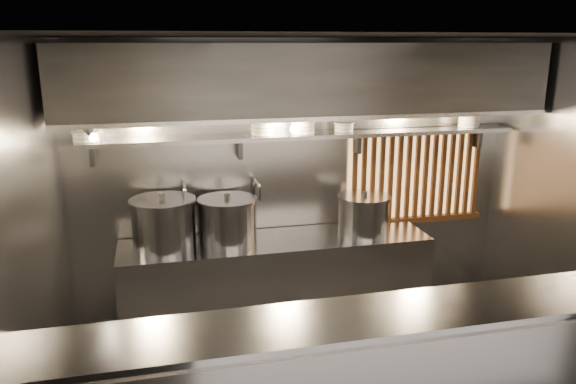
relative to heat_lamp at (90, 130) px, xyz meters
name	(u,v)px	position (x,y,z in m)	size (l,w,h in m)	color
floor	(341,383)	(1.90, -0.85, -2.07)	(4.50, 4.50, 0.00)	black
ceiling	(350,36)	(1.90, -0.85, 0.73)	(4.50, 4.50, 0.00)	black
wall_back	(297,179)	(1.90, 0.65, -0.67)	(4.50, 4.50, 0.00)	gray
wall_left	(32,248)	(-0.35, -0.85, -0.67)	(3.00, 3.00, 0.00)	gray
cooking_bench	(277,282)	(1.60, 0.28, -1.62)	(3.00, 0.70, 0.90)	#A2A2A7
bowl_shelf	(302,135)	(1.90, 0.47, -0.19)	(4.40, 0.34, 0.04)	#A2A2A7
exhaust_hood	(308,80)	(1.90, 0.25, 0.36)	(4.40, 0.81, 0.65)	#2D2D30
wood_screen	(416,175)	(3.20, 0.60, -0.69)	(1.56, 0.09, 1.04)	#FFC172
faucet_left	(184,199)	(0.75, 0.52, -0.76)	(0.04, 0.30, 0.50)	silver
faucet_right	(256,194)	(1.45, 0.52, -0.76)	(0.04, 0.30, 0.50)	silver
heat_lamp	(90,130)	(0.00, 0.00, 0.00)	(0.25, 0.35, 0.20)	#A2A2A7
pendant_bulb	(295,129)	(1.80, 0.35, -0.11)	(0.09, 0.09, 0.19)	#2D2D30
stock_pot_left	(228,220)	(1.14, 0.32, -0.95)	(0.68, 0.68, 0.48)	#A2A2A7
stock_pot_mid	(164,224)	(0.54, 0.30, -0.93)	(0.75, 0.75, 0.52)	#A2A2A7
stock_pot_right	(364,214)	(2.48, 0.25, -0.97)	(0.69, 0.69, 0.44)	#A2A2A7
bowl_stack_0	(86,136)	(-0.09, 0.47, -0.12)	(0.24, 0.24, 0.09)	white
bowl_stack_1	(263,126)	(1.51, 0.47, -0.08)	(0.24, 0.24, 0.17)	white
bowl_stack_2	(303,127)	(1.91, 0.47, -0.10)	(0.24, 0.24, 0.13)	white
bowl_stack_3	(344,127)	(2.33, 0.47, -0.12)	(0.20, 0.20, 0.09)	white
bowl_stack_4	(469,119)	(3.69, 0.47, -0.08)	(0.23, 0.23, 0.17)	white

